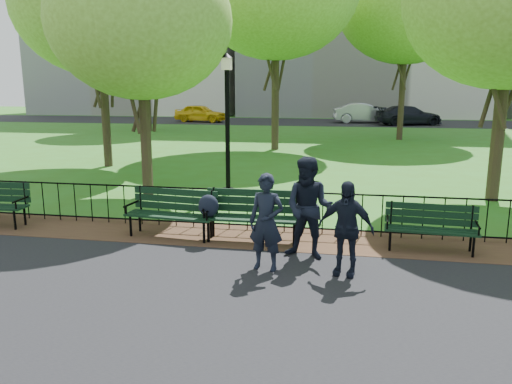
% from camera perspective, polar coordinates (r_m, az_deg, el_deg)
% --- Properties ---
extents(ground, '(120.00, 120.00, 0.00)m').
position_cam_1_polar(ground, '(8.73, 2.87, -8.40)').
color(ground, '#33651A').
extents(asphalt_path, '(60.00, 9.20, 0.01)m').
position_cam_1_polar(asphalt_path, '(5.71, -1.96, -20.16)').
color(asphalt_path, black).
rests_on(asphalt_path, ground).
extents(dirt_strip, '(60.00, 1.60, 0.01)m').
position_cam_1_polar(dirt_strip, '(10.13, 4.01, -5.40)').
color(dirt_strip, '#392517').
rests_on(dirt_strip, ground).
extents(far_street, '(70.00, 9.00, 0.01)m').
position_cam_1_polar(far_street, '(43.23, 9.11, 7.86)').
color(far_street, black).
rests_on(far_street, ground).
extents(iron_fence, '(24.06, 0.06, 1.00)m').
position_cam_1_polar(iron_fence, '(10.48, 4.35, -2.06)').
color(iron_fence, black).
rests_on(iron_fence, ground).
extents(park_bench_main, '(2.04, 0.63, 1.11)m').
position_cam_1_polar(park_bench_main, '(9.88, -2.20, -1.88)').
color(park_bench_main, black).
rests_on(park_bench_main, ground).
extents(park_bench_left_a, '(1.91, 0.77, 1.06)m').
position_cam_1_polar(park_bench_left_a, '(10.34, -9.53, -1.78)').
color(park_bench_left_a, black).
rests_on(park_bench_left_a, ground).
extents(park_bench_right_a, '(1.71, 0.64, 0.95)m').
position_cam_1_polar(park_bench_right_a, '(9.89, 19.37, -3.31)').
color(park_bench_right_a, black).
rests_on(park_bench_right_a, ground).
extents(lamppost, '(0.35, 0.35, 3.92)m').
position_cam_1_polar(lamppost, '(14.08, -3.29, 8.32)').
color(lamppost, black).
rests_on(lamppost, ground).
extents(tree_near_w, '(4.89, 4.89, 6.81)m').
position_cam_1_polar(tree_near_w, '(14.29, -13.08, 18.51)').
color(tree_near_w, '#2D2116').
rests_on(tree_near_w, ground).
extents(tree_mid_w, '(6.16, 6.16, 8.59)m').
position_cam_1_polar(tree_mid_w, '(20.15, -17.55, 19.83)').
color(tree_mid_w, '#2D2116').
rests_on(tree_mid_w, ground).
extents(tree_far_e, '(7.73, 7.73, 10.77)m').
position_cam_1_polar(tree_far_e, '(30.26, 16.91, 19.97)').
color(tree_far_e, '#2D2116').
rests_on(tree_far_e, ground).
extents(tree_far_w, '(6.85, 6.85, 9.55)m').
position_cam_1_polar(tree_far_w, '(35.28, -12.54, 17.60)').
color(tree_far_w, '#2D2116').
rests_on(tree_far_w, ground).
extents(person_left, '(0.65, 0.48, 1.63)m').
position_cam_1_polar(person_left, '(8.29, 1.19, -3.47)').
color(person_left, black).
rests_on(person_left, asphalt_path).
extents(person_mid, '(0.97, 0.64, 1.83)m').
position_cam_1_polar(person_mid, '(8.87, 6.07, -1.86)').
color(person_mid, black).
rests_on(person_mid, asphalt_path).
extents(person_right, '(0.98, 0.58, 1.56)m').
position_cam_1_polar(person_right, '(8.20, 10.21, -4.10)').
color(person_right, black).
rests_on(person_right, asphalt_path).
extents(taxi, '(4.56, 2.26, 1.49)m').
position_cam_1_polar(taxi, '(43.32, -6.37, 8.95)').
color(taxi, yellow).
rests_on(taxi, far_street).
extents(sedan_silver, '(5.18, 2.39, 1.65)m').
position_cam_1_polar(sedan_silver, '(43.00, 12.19, 8.83)').
color(sedan_silver, '#B0B3B9').
rests_on(sedan_silver, far_street).
extents(sedan_dark, '(5.61, 3.68, 1.51)m').
position_cam_1_polar(sedan_dark, '(41.40, 17.04, 8.37)').
color(sedan_dark, black).
rests_on(sedan_dark, far_street).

